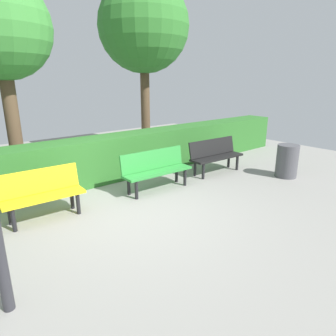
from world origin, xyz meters
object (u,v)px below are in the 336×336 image
at_px(bench_black, 215,154).
at_px(trash_bin, 287,161).
at_px(bench_green, 156,168).
at_px(bench_yellow, 42,192).
at_px(tree_near, 144,27).

xyz_separation_m(bench_black, trash_bin, (-1.09, 1.38, -0.08)).
xyz_separation_m(bench_green, bench_yellow, (2.38, -0.13, -0.01)).
height_order(bench_green, bench_yellow, same).
bearing_deg(bench_green, tree_near, -120.84).
bearing_deg(bench_black, tree_near, -88.13).
relative_size(bench_black, trash_bin, 1.93).
distance_m(tree_near, trash_bin, 5.76).
bearing_deg(tree_near, bench_black, 89.15).
height_order(bench_black, bench_green, bench_green).
distance_m(bench_yellow, tree_near, 6.26).
relative_size(bench_black, bench_green, 0.97).
relative_size(bench_green, bench_yellow, 1.17).
xyz_separation_m(bench_black, tree_near, (-0.05, -3.11, 3.37)).
distance_m(bench_green, tree_near, 4.99).
bearing_deg(bench_yellow, tree_near, -143.55).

